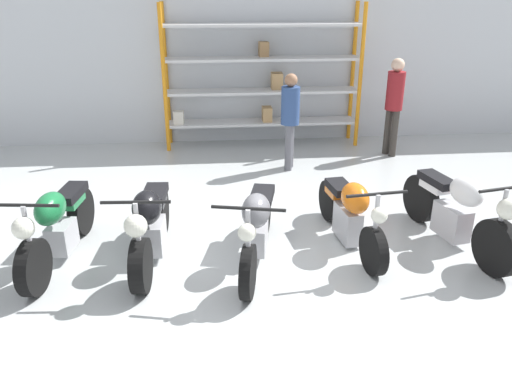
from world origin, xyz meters
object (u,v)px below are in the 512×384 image
Objects in this scene: shelving_rack at (262,77)px; person_browsing at (394,99)px; motorcycle_black at (150,225)px; person_near_rack at (290,114)px; motorcycle_green at (57,225)px; motorcycle_grey at (257,224)px; motorcycle_white at (457,211)px; motorcycle_orange at (350,212)px.

shelving_rack is 2.58m from person_browsing.
motorcycle_black is 3.73m from person_near_rack.
motorcycle_green is 0.97× the size of motorcycle_grey.
motorcycle_green is at bearing 10.64° from person_browsing.
motorcycle_white is (3.73, -0.00, 0.01)m from motorcycle_black.
motorcycle_grey is at bearing 92.44° from person_near_rack.
shelving_rack is 1.91× the size of motorcycle_orange.
motorcycle_grey is at bearing -97.60° from motorcycle_white.
motorcycle_white is at bearing -67.00° from shelving_rack.
motorcycle_green is at bearing -101.96° from motorcycle_white.
motorcycle_orange is (1.19, 0.31, -0.04)m from motorcycle_grey.
person_browsing is at bearing 131.26° from motorcycle_green.
person_near_rack reaches higher than motorcycle_white.
person_near_rack is at bearing -77.79° from shelving_rack.
person_near_rack is (2.12, 3.03, 0.54)m from motorcycle_black.
person_near_rack is (-0.31, 2.87, 0.56)m from motorcycle_orange.
person_near_rack is (0.34, -1.55, -0.38)m from shelving_rack.
person_near_rack is (0.88, 3.18, 0.51)m from motorcycle_grey.
person_browsing is (1.74, 3.47, 0.66)m from motorcycle_orange.
motorcycle_white is at bearing 76.42° from motorcycle_orange.
motorcycle_black is 0.94× the size of motorcycle_white.
motorcycle_green is 1.20× the size of person_near_rack.
motorcycle_orange is at bearing 98.53° from motorcycle_green.
motorcycle_grey is 1.14× the size of person_browsing.
person_browsing is 1.09× the size of person_near_rack.
motorcycle_green is 3.50m from motorcycle_orange.
shelving_rack is 5.06m from motorcycle_white.
motorcycle_white is 3.71m from person_browsing.
motorcycle_orange is 0.96× the size of motorcycle_white.
motorcycle_black is at bearing -92.91° from motorcycle_orange.
shelving_rack is 4.57m from motorcycle_orange.
motorcycle_black is 3.73m from motorcycle_white.
person_near_rack is at bearing 148.56° from motorcycle_black.
person_browsing reaches higher than motorcycle_grey.
motorcycle_white reaches higher than motorcycle_grey.
motorcycle_white is 1.16× the size of person_browsing.
motorcycle_grey is (2.31, -0.22, 0.01)m from motorcycle_green.
motorcycle_orange is at bearing 114.01° from person_near_rack.
person_browsing is at bearing 161.92° from motorcycle_white.
person_browsing reaches higher than motorcycle_green.
motorcycle_grey is 1.24× the size of person_near_rack.
shelving_rack is 1.92× the size of motorcycle_green.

